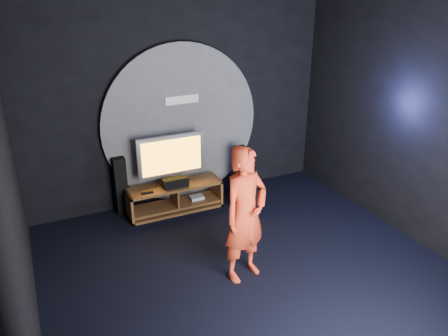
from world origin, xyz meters
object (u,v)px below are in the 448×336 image
at_px(subwoofer, 244,198).
at_px(tv, 171,158).
at_px(media_console, 175,199).
at_px(tower_speaker_right, 241,174).
at_px(tower_speaker_left, 121,185).
at_px(player, 245,215).

bearing_deg(subwoofer, tv, 154.85).
relative_size(media_console, tower_speaker_right, 1.61).
height_order(media_console, tower_speaker_left, tower_speaker_left).
bearing_deg(tv, player, -83.90).
bearing_deg(subwoofer, tower_speaker_left, 158.39).
distance_m(tv, subwoofer, 1.35).
distance_m(tower_speaker_right, player, 2.14).
xyz_separation_m(media_console, tv, (-0.01, 0.07, 0.70)).
bearing_deg(tower_speaker_left, subwoofer, -21.61).
xyz_separation_m(media_console, tower_speaker_left, (-0.79, 0.30, 0.28)).
distance_m(media_console, player, 2.11).
distance_m(media_console, tower_speaker_right, 1.17).
xyz_separation_m(tower_speaker_right, player, (-0.92, -1.90, 0.39)).
height_order(tower_speaker_right, subwoofer, tower_speaker_right).
bearing_deg(tower_speaker_right, tv, 171.92).
xyz_separation_m(media_console, subwoofer, (1.03, -0.42, -0.01)).
relative_size(tv, tower_speaker_left, 1.15).
distance_m(subwoofer, player, 1.90).
xyz_separation_m(tv, subwoofer, (1.04, -0.49, -0.71)).
distance_m(tv, player, 2.07).
bearing_deg(media_console, subwoofer, -22.16).
bearing_deg(tv, media_console, -84.35).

